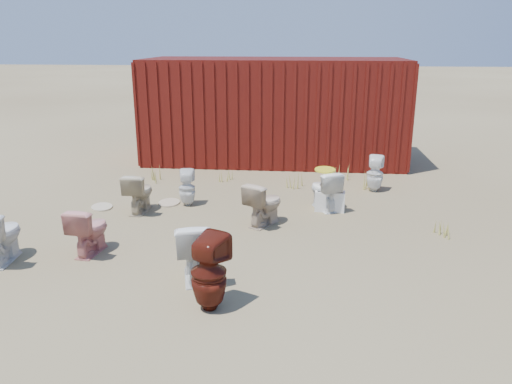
# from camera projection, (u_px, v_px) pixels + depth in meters

# --- Properties ---
(ground) EXTENTS (100.00, 100.00, 0.00)m
(ground) POSITION_uv_depth(u_px,v_px,m) (252.00, 239.00, 7.35)
(ground) COLOR brown
(ground) RESTS_ON ground
(shipping_container) EXTENTS (6.00, 2.40, 2.40)m
(shipping_container) POSITION_uv_depth(u_px,v_px,m) (274.00, 110.00, 11.94)
(shipping_container) COLOR #440C0B
(shipping_container) RESTS_ON ground
(toilet_front_a) EXTENTS (0.48, 0.76, 0.74)m
(toilet_front_a) POSITION_uv_depth(u_px,v_px,m) (0.00, 235.00, 6.53)
(toilet_front_a) COLOR white
(toilet_front_a) RESTS_ON ground
(toilet_front_pink) EXTENTS (0.46, 0.71, 0.68)m
(toilet_front_pink) POSITION_uv_depth(u_px,v_px,m) (89.00, 230.00, 6.80)
(toilet_front_pink) COLOR tan
(toilet_front_pink) RESTS_ON ground
(toilet_front_c) EXTENTS (0.60, 0.83, 0.76)m
(toilet_front_c) POSITION_uv_depth(u_px,v_px,m) (193.00, 250.00, 6.05)
(toilet_front_c) COLOR silver
(toilet_front_c) RESTS_ON ground
(toilet_front_maroon) EXTENTS (0.51, 0.52, 0.86)m
(toilet_front_maroon) POSITION_uv_depth(u_px,v_px,m) (209.00, 273.00, 5.34)
(toilet_front_maroon) COLOR #54180E
(toilet_front_maroon) RESTS_ON ground
(toilet_back_a) EXTENTS (0.33, 0.33, 0.64)m
(toilet_back_a) POSITION_uv_depth(u_px,v_px,m) (187.00, 188.00, 8.77)
(toilet_back_a) COLOR white
(toilet_back_a) RESTS_ON ground
(toilet_back_beige_left) EXTENTS (0.42, 0.69, 0.69)m
(toilet_back_beige_left) POSITION_uv_depth(u_px,v_px,m) (139.00, 192.00, 8.44)
(toilet_back_beige_left) COLOR #BDAD8A
(toilet_back_beige_left) RESTS_ON ground
(toilet_back_beige_right) EXTENTS (0.70, 0.79, 0.70)m
(toilet_back_beige_right) POSITION_uv_depth(u_px,v_px,m) (264.00, 203.00, 7.84)
(toilet_back_beige_right) COLOR #C5AC90
(toilet_back_beige_right) RESTS_ON ground
(toilet_back_yellowlid) EXTENTS (0.64, 0.78, 0.69)m
(toilet_back_yellowlid) POSITION_uv_depth(u_px,v_px,m) (324.00, 190.00, 8.57)
(toilet_back_yellowlid) COLOR white
(toilet_back_yellowlid) RESTS_ON ground
(toilet_back_e) EXTENTS (0.38, 0.39, 0.70)m
(toilet_back_e) POSITION_uv_depth(u_px,v_px,m) (375.00, 174.00, 9.59)
(toilet_back_e) COLOR white
(toilet_back_e) RESTS_ON ground
(yellow_lid) EXTENTS (0.35, 0.44, 0.02)m
(yellow_lid) POSITION_uv_depth(u_px,v_px,m) (325.00, 170.00, 8.46)
(yellow_lid) COLOR yellow
(yellow_lid) RESTS_ON toilet_back_yellowlid
(loose_tank) EXTENTS (0.51, 0.24, 0.35)m
(loose_tank) POSITION_uv_depth(u_px,v_px,m) (330.00, 201.00, 8.52)
(loose_tank) COLOR white
(loose_tank) RESTS_ON ground
(loose_lid_near) EXTENTS (0.41, 0.52, 0.02)m
(loose_lid_near) POSITION_uv_depth(u_px,v_px,m) (169.00, 203.00, 8.97)
(loose_lid_near) COLOR tan
(loose_lid_near) RESTS_ON ground
(loose_lid_far) EXTENTS (0.53, 0.58, 0.02)m
(loose_lid_far) POSITION_uv_depth(u_px,v_px,m) (102.00, 207.00, 8.74)
(loose_lid_far) COLOR tan
(loose_lid_far) RESTS_ON ground
(weed_clump_a) EXTENTS (0.36, 0.36, 0.34)m
(weed_clump_a) POSITION_uv_depth(u_px,v_px,m) (154.00, 174.00, 10.28)
(weed_clump_a) COLOR #A29840
(weed_clump_a) RESTS_ON ground
(weed_clump_b) EXTENTS (0.32, 0.32, 0.31)m
(weed_clump_b) POSITION_uv_depth(u_px,v_px,m) (294.00, 181.00, 9.82)
(weed_clump_b) COLOR #A29840
(weed_clump_b) RESTS_ON ground
(weed_clump_c) EXTENTS (0.36, 0.36, 0.36)m
(weed_clump_c) POSITION_uv_depth(u_px,v_px,m) (365.00, 179.00, 9.87)
(weed_clump_c) COLOR #A29840
(weed_clump_c) RESTS_ON ground
(weed_clump_d) EXTENTS (0.30, 0.30, 0.23)m
(weed_clump_d) POSITION_uv_depth(u_px,v_px,m) (226.00, 176.00, 10.34)
(weed_clump_d) COLOR #A29840
(weed_clump_d) RESTS_ON ground
(weed_clump_e) EXTENTS (0.34, 0.34, 0.27)m
(weed_clump_e) POSITION_uv_depth(u_px,v_px,m) (344.00, 173.00, 10.50)
(weed_clump_e) COLOR #A29840
(weed_clump_e) RESTS_ON ground
(weed_clump_f) EXTENTS (0.28, 0.28, 0.22)m
(weed_clump_f) POSITION_uv_depth(u_px,v_px,m) (444.00, 229.00, 7.47)
(weed_clump_f) COLOR #A29840
(weed_clump_f) RESTS_ON ground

